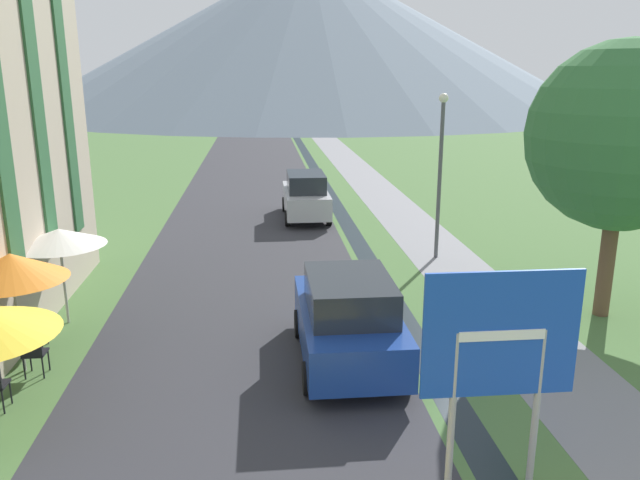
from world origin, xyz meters
TOP-DOWN VIEW (x-y plane):
  - ground_plane at (0.00, 20.00)m, footprint 160.00×160.00m
  - road at (-2.50, 30.00)m, footprint 6.40×60.00m
  - footpath at (3.60, 30.00)m, footprint 2.20×60.00m
  - drainage_channel at (1.20, 30.00)m, footprint 0.60×60.00m
  - mountain_distant at (5.65, 92.80)m, footprint 82.28×82.28m
  - road_sign at (1.03, 4.53)m, footprint 2.11×0.11m
  - parked_car_near at (-0.40, 8.58)m, footprint 1.96×4.07m
  - parked_car_far at (-0.29, 21.22)m, footprint 1.75×4.14m
  - cafe_chair_middle at (-6.39, 8.50)m, footprint 0.40×0.40m
  - cafe_chair_far_left at (-6.82, 9.76)m, footprint 0.40×0.40m
  - cafe_umbrella_middle_orange at (-6.70, 8.79)m, footprint 2.03×2.03m
  - cafe_umbrella_rear_white at (-6.55, 11.18)m, footprint 2.04×2.04m
  - streetlamp at (3.35, 15.49)m, footprint 0.28×0.28m
  - tree_by_path at (5.97, 10.47)m, footprint 4.22×4.22m

SIDE VIEW (x-z plane):
  - ground_plane at x=0.00m, z-range 0.00..0.00m
  - drainage_channel at x=1.20m, z-range 0.00..0.00m
  - road at x=-2.50m, z-range 0.00..0.01m
  - footpath at x=3.60m, z-range 0.00..0.01m
  - cafe_chair_middle at x=-6.39m, z-range 0.09..0.94m
  - cafe_chair_far_left at x=-6.82m, z-range 0.09..0.94m
  - parked_car_far at x=-0.29m, z-range 0.00..1.82m
  - parked_car_near at x=-0.40m, z-range 0.00..1.82m
  - cafe_umbrella_rear_white at x=-6.55m, z-range 0.92..3.16m
  - road_sign at x=1.03m, z-range 0.49..3.66m
  - cafe_umbrella_middle_orange at x=-6.70m, z-range 0.93..3.30m
  - streetlamp at x=3.35m, z-range 0.48..5.48m
  - tree_by_path at x=5.97m, z-range 1.05..7.39m
  - mountain_distant at x=5.65m, z-range 0.00..22.02m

